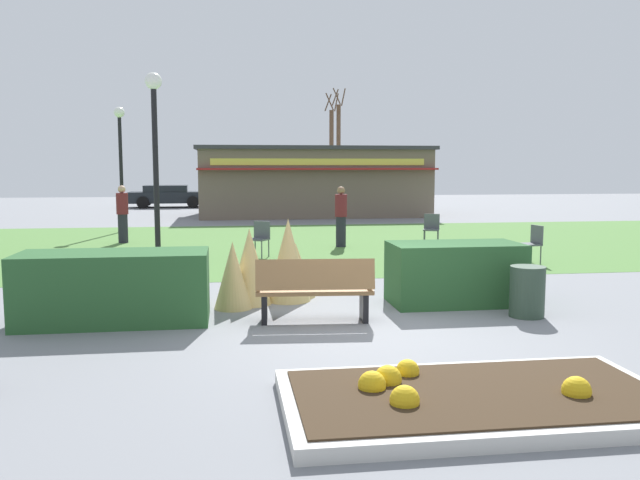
{
  "coord_description": "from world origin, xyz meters",
  "views": [
    {
      "loc": [
        -1.88,
        -8.76,
        2.27
      ],
      "look_at": [
        -0.26,
        2.69,
        0.95
      ],
      "focal_mm": 36.75,
      "sensor_mm": 36.0,
      "label": 1
    }
  ],
  "objects_px": {
    "cafe_chair_east": "(260,236)",
    "parked_car_center_slot": "(266,195)",
    "tree_left_bg": "(331,153)",
    "person_strolling": "(122,214)",
    "parked_car_west_slot": "(168,195)",
    "parked_car_east_slot": "(358,194)",
    "trash_bin": "(527,292)",
    "cafe_chair_west": "(533,241)",
    "tree_right_bg": "(338,150)",
    "lamppost_far": "(121,154)",
    "food_kiosk": "(312,181)",
    "park_bench": "(315,290)",
    "person_standing": "(341,216)",
    "lamppost_mid": "(155,147)",
    "cafe_chair_center": "(431,227)"
  },
  "relations": [
    {
      "from": "cafe_chair_east",
      "to": "parked_car_center_slot",
      "type": "bearing_deg",
      "value": 86.18
    },
    {
      "from": "parked_car_center_slot",
      "to": "tree_left_bg",
      "type": "distance_m",
      "value": 7.85
    },
    {
      "from": "person_strolling",
      "to": "parked_car_west_slot",
      "type": "xyz_separation_m",
      "value": [
        -0.13,
        16.68,
        -0.22
      ]
    },
    {
      "from": "parked_car_east_slot",
      "to": "parked_car_center_slot",
      "type": "bearing_deg",
      "value": -179.96
    },
    {
      "from": "cafe_chair_east",
      "to": "parked_car_center_slot",
      "type": "distance_m",
      "value": 20.27
    },
    {
      "from": "trash_bin",
      "to": "parked_car_east_slot",
      "type": "xyz_separation_m",
      "value": [
        2.89,
        27.29,
        0.26
      ]
    },
    {
      "from": "person_strolling",
      "to": "cafe_chair_west",
      "type": "bearing_deg",
      "value": 13.28
    },
    {
      "from": "parked_car_west_slot",
      "to": "tree_right_bg",
      "type": "relative_size",
      "value": 0.58
    },
    {
      "from": "lamppost_far",
      "to": "trash_bin",
      "type": "relative_size",
      "value": 5.51
    },
    {
      "from": "lamppost_far",
      "to": "tree_right_bg",
      "type": "xyz_separation_m",
      "value": [
        10.95,
        20.21,
        0.63
      ]
    },
    {
      "from": "food_kiosk",
      "to": "tree_left_bg",
      "type": "relative_size",
      "value": 1.51
    },
    {
      "from": "cafe_chair_east",
      "to": "parked_car_center_slot",
      "type": "height_order",
      "value": "parked_car_center_slot"
    },
    {
      "from": "food_kiosk",
      "to": "parked_car_center_slot",
      "type": "xyz_separation_m",
      "value": [
        -1.72,
        6.62,
        -0.92
      ]
    },
    {
      "from": "cafe_chair_east",
      "to": "person_strolling",
      "type": "relative_size",
      "value": 0.53
    },
    {
      "from": "park_bench",
      "to": "parked_car_east_slot",
      "type": "height_order",
      "value": "parked_car_east_slot"
    },
    {
      "from": "person_standing",
      "to": "lamppost_mid",
      "type": "bearing_deg",
      "value": 84.33
    },
    {
      "from": "park_bench",
      "to": "cafe_chair_east",
      "type": "bearing_deg",
      "value": 93.65
    },
    {
      "from": "cafe_chair_center",
      "to": "person_strolling",
      "type": "height_order",
      "value": "person_strolling"
    },
    {
      "from": "lamppost_mid",
      "to": "cafe_chair_east",
      "type": "xyz_separation_m",
      "value": [
        2.3,
        1.71,
        -2.13
      ]
    },
    {
      "from": "cafe_chair_center",
      "to": "tree_right_bg",
      "type": "height_order",
      "value": "tree_right_bg"
    },
    {
      "from": "trash_bin",
      "to": "cafe_chair_west",
      "type": "relative_size",
      "value": 0.86
    },
    {
      "from": "food_kiosk",
      "to": "lamppost_mid",
      "type": "bearing_deg",
      "value": -109.34
    },
    {
      "from": "trash_bin",
      "to": "cafe_chair_east",
      "type": "height_order",
      "value": "cafe_chair_east"
    },
    {
      "from": "person_strolling",
      "to": "parked_car_west_slot",
      "type": "relative_size",
      "value": 0.4
    },
    {
      "from": "lamppost_far",
      "to": "cafe_chair_west",
      "type": "distance_m",
      "value": 13.98
    },
    {
      "from": "park_bench",
      "to": "parked_car_east_slot",
      "type": "distance_m",
      "value": 27.87
    },
    {
      "from": "tree_left_bg",
      "to": "tree_right_bg",
      "type": "height_order",
      "value": "tree_right_bg"
    },
    {
      "from": "cafe_chair_east",
      "to": "parked_car_west_slot",
      "type": "bearing_deg",
      "value": 101.12
    },
    {
      "from": "lamppost_mid",
      "to": "parked_car_center_slot",
      "type": "relative_size",
      "value": 0.97
    },
    {
      "from": "person_standing",
      "to": "trash_bin",
      "type": "bearing_deg",
      "value": 146.33
    },
    {
      "from": "park_bench",
      "to": "trash_bin",
      "type": "height_order",
      "value": "park_bench"
    },
    {
      "from": "person_strolling",
      "to": "parked_car_center_slot",
      "type": "distance_m",
      "value": 17.47
    },
    {
      "from": "person_strolling",
      "to": "tree_right_bg",
      "type": "relative_size",
      "value": 0.23
    },
    {
      "from": "person_standing",
      "to": "parked_car_east_slot",
      "type": "bearing_deg",
      "value": -55.01
    },
    {
      "from": "food_kiosk",
      "to": "cafe_chair_west",
      "type": "xyz_separation_m",
      "value": [
        3.15,
        -15.59,
        -1.03
      ]
    },
    {
      "from": "trash_bin",
      "to": "lamppost_far",
      "type": "bearing_deg",
      "value": 119.86
    },
    {
      "from": "park_bench",
      "to": "cafe_chair_west",
      "type": "height_order",
      "value": "park_bench"
    },
    {
      "from": "cafe_chair_east",
      "to": "tree_left_bg",
      "type": "distance_m",
      "value": 26.88
    },
    {
      "from": "park_bench",
      "to": "lamppost_mid",
      "type": "bearing_deg",
      "value": 117.59
    },
    {
      "from": "park_bench",
      "to": "lamppost_mid",
      "type": "relative_size",
      "value": 0.41
    },
    {
      "from": "park_bench",
      "to": "parked_car_west_slot",
      "type": "xyz_separation_m",
      "value": [
        -4.42,
        27.2,
        0.16
      ]
    },
    {
      "from": "cafe_chair_west",
      "to": "tree_right_bg",
      "type": "height_order",
      "value": "tree_right_bg"
    },
    {
      "from": "trash_bin",
      "to": "park_bench",
      "type": "bearing_deg",
      "value": 178.37
    },
    {
      "from": "person_strolling",
      "to": "parked_car_east_slot",
      "type": "xyz_separation_m",
      "value": [
        10.4,
        16.68,
        -0.22
      ]
    },
    {
      "from": "lamppost_mid",
      "to": "person_standing",
      "type": "xyz_separation_m",
      "value": [
        4.65,
        3.44,
        -1.8
      ]
    },
    {
      "from": "parked_car_center_slot",
      "to": "person_strolling",
      "type": "bearing_deg",
      "value": -107.29
    },
    {
      "from": "trash_bin",
      "to": "cafe_chair_east",
      "type": "xyz_separation_m",
      "value": [
        -3.66,
        7.06,
        0.14
      ]
    },
    {
      "from": "trash_bin",
      "to": "lamppost_mid",
      "type": "bearing_deg",
      "value": 138.11
    },
    {
      "from": "person_standing",
      "to": "parked_car_center_slot",
      "type": "bearing_deg",
      "value": -39.1
    },
    {
      "from": "cafe_chair_east",
      "to": "person_standing",
      "type": "xyz_separation_m",
      "value": [
        2.35,
        1.73,
        0.33
      ]
    }
  ]
}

